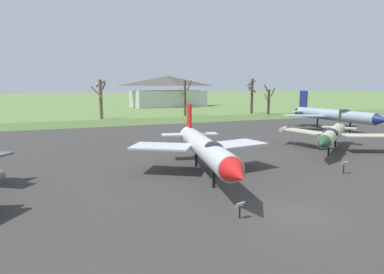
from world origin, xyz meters
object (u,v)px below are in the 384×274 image
Objects in this scene: jet_fighter_front_right at (333,134)px; info_placard_front_right at (344,166)px; jet_fighter_front_left at (205,148)px; info_placard_front_left at (240,208)px; jet_fighter_rear_left at (335,115)px; visitor_building at (168,92)px.

jet_fighter_front_right is 9.09m from info_placard_front_right.
jet_fighter_front_left is at bearing -166.18° from jet_fighter_front_right.
info_placard_front_right reaches higher than info_placard_front_left.
jet_fighter_front_right is 17.80m from jet_fighter_rear_left.
info_placard_front_left is (-1.52, -7.69, -1.66)m from jet_fighter_front_left.
jet_fighter_front_right is at bearing 13.82° from jet_fighter_front_left.
jet_fighter_front_left reaches higher than info_placard_front_left.
jet_fighter_rear_left is (12.68, 12.49, 0.52)m from jet_fighter_front_right.
visitor_building reaches higher than info_placard_front_right.
jet_fighter_rear_left reaches higher than info_placard_front_left.
jet_fighter_front_right is (15.88, 3.91, -0.37)m from jet_fighter_front_left.
jet_fighter_front_left is 17.49× the size of info_placard_front_left.
visitor_building is (-5.41, 63.85, 2.41)m from jet_fighter_rear_left.
visitor_building is (24.67, 87.94, 4.22)m from info_placard_front_left.
jet_fighter_front_left is at bearing 78.82° from info_placard_front_left.
jet_fighter_front_left is 0.95× the size of jet_fighter_rear_left.
jet_fighter_front_right is 0.73× the size of jet_fighter_rear_left.
jet_fighter_rear_left is at bearing 46.73° from info_placard_front_right.
visitor_building is at bearing 81.18° from info_placard_front_right.
jet_fighter_front_left reaches higher than info_placard_front_right.
visitor_building reaches higher than jet_fighter_front_right.
jet_fighter_front_left is at bearing -150.14° from jet_fighter_rear_left.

